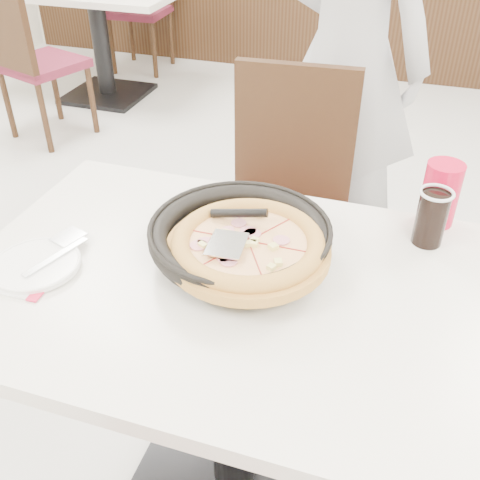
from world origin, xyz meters
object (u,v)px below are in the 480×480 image
(pizza_pan, at_px, (240,243))
(pizza, at_px, (248,249))
(diner_person, at_px, (347,60))
(bg_table_left, at_px, (101,44))
(side_plate, at_px, (36,265))
(bg_chair_left_near, at_px, (42,60))
(bg_chair_left_far, at_px, (139,8))
(main_table, at_px, (234,393))
(cola_glass, at_px, (431,219))
(red_cup, at_px, (440,194))
(chair_far, at_px, (281,219))

(pizza_pan, xyz_separation_m, pizza, (0.03, -0.04, 0.02))
(pizza, relative_size, diner_person, 0.21)
(pizza_pan, bearing_deg, diner_person, 87.57)
(pizza_pan, relative_size, bg_table_left, 0.32)
(pizza, xyz_separation_m, bg_table_left, (-1.89, 2.59, -0.44))
(side_plate, xyz_separation_m, bg_chair_left_near, (-1.42, 2.01, -0.28))
(pizza, xyz_separation_m, bg_chair_left_far, (-1.91, 3.23, -0.34))
(main_table, height_order, cola_glass, cola_glass)
(cola_glass, height_order, diner_person, diner_person)
(red_cup, xyz_separation_m, diner_person, (-0.37, 0.85, 0.04))
(red_cup, bearing_deg, pizza_pan, -144.52)
(main_table, height_order, pizza_pan, pizza_pan)
(red_cup, bearing_deg, bg_chair_left_far, 128.30)
(main_table, relative_size, bg_chair_left_near, 1.26)
(pizza_pan, xyz_separation_m, bg_chair_left_near, (-1.84, 1.84, -0.32))
(main_table, distance_m, chair_far, 0.69)
(cola_glass, xyz_separation_m, bg_chair_left_far, (-2.27, 3.00, -0.34))
(chair_far, height_order, pizza, chair_far)
(chair_far, distance_m, diner_person, 0.68)
(side_plate, bearing_deg, chair_far, 64.37)
(side_plate, bearing_deg, bg_table_left, 117.82)
(chair_far, relative_size, diner_person, 0.55)
(pizza_pan, relative_size, bg_chair_left_far, 0.41)
(diner_person, xyz_separation_m, bg_chair_left_near, (-1.89, 0.69, -0.39))
(cola_glass, distance_m, bg_chair_left_far, 3.78)
(red_cup, bearing_deg, chair_far, 146.83)
(main_table, relative_size, pizza, 3.36)
(cola_glass, xyz_separation_m, bg_chair_left_near, (-2.24, 1.64, -0.34))
(pizza_pan, bearing_deg, side_plate, -157.13)
(chair_far, bearing_deg, side_plate, 61.17)
(main_table, relative_size, pizza_pan, 3.11)
(chair_far, bearing_deg, main_table, 91.54)
(chair_far, xyz_separation_m, bg_chair_left_far, (-1.83, 2.60, 0.00))
(side_plate, height_order, cola_glass, cola_glass)
(pizza_pan, xyz_separation_m, red_cup, (0.42, 0.30, 0.04))
(main_table, height_order, diner_person, diner_person)
(side_plate, relative_size, bg_chair_left_near, 0.20)
(pizza_pan, bearing_deg, red_cup, 35.48)
(bg_table_left, bearing_deg, bg_chair_left_far, 91.62)
(bg_table_left, bearing_deg, bg_chair_left_near, -88.61)
(red_cup, distance_m, bg_table_left, 3.23)
(chair_far, bearing_deg, pizza_pan, 91.30)
(diner_person, distance_m, bg_chair_left_near, 2.05)
(main_table, xyz_separation_m, pizza, (0.02, 0.04, 0.44))
(pizza, relative_size, bg_chair_left_near, 0.38)
(bg_table_left, height_order, bg_chair_left_near, bg_chair_left_near)
(red_cup, bearing_deg, side_plate, -150.46)
(diner_person, bearing_deg, cola_glass, 127.46)
(side_plate, distance_m, cola_glass, 0.90)
(cola_glass, height_order, red_cup, red_cup)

